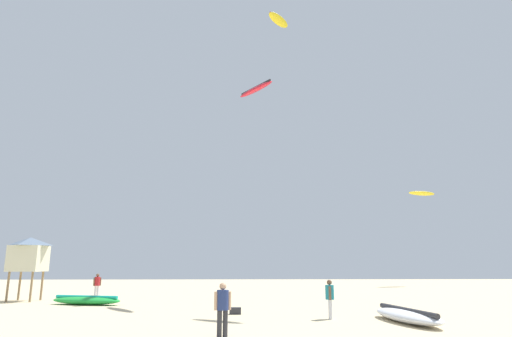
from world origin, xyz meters
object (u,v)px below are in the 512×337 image
Objects in this scene: kite_grounded_near at (407,315)px; kite_aloft_0 at (278,20)px; person_foreground at (223,305)px; kite_grounded_mid at (86,300)px; cooler_box at (235,311)px; kite_aloft_1 at (422,193)px; person_midground at (330,296)px; kite_aloft_4 at (256,89)px; person_left at (97,284)px; lifeguard_tower at (29,254)px.

kite_aloft_0 is at bearing 104.36° from kite_grounded_near.
person_foreground reaches higher than kite_grounded_mid.
cooler_box is 0.14× the size of kite_aloft_1.
person_foreground is at bearing -126.23° from person_midground.
person_midground is 3.03× the size of cooler_box.
kite_grounded_mid is (-13.29, 7.31, -0.73)m from person_midground.
kite_aloft_1 is at bearing 36.66° from kite_grounded_mid.
person_midground is 16.22m from kite_aloft_4.
kite_grounded_mid is 8.40× the size of cooler_box.
person_foreground is 1.04× the size of person_midground.
person_midground is at bearing -165.80° from person_left.
cooler_box is at bearing -29.59° from lifeguard_tower.
kite_aloft_1 is (21.85, 34.76, 9.55)m from person_foreground.
cooler_box is (9.04, -5.24, -0.10)m from kite_grounded_mid.
lifeguard_tower is at bearing 174.28° from kite_aloft_4.
lifeguard_tower is (-13.75, 14.76, 2.02)m from person_foreground.
kite_aloft_1 reaches higher than person_foreground.
cooler_box is at bearing -105.58° from kite_aloft_0.
kite_aloft_4 reaches higher than lifeguard_tower.
kite_aloft_0 is (-0.92, 14.01, 22.27)m from person_midground.
kite_grounded_near is at bearing -75.64° from kite_aloft_0.
kite_aloft_0 is at bearing 12.79° from lifeguard_tower.
kite_grounded_near is at bearing -24.51° from cooler_box.
person_foreground is 6.55m from person_midground.
person_midground is at bearing -70.16° from kite_aloft_4.
person_foreground is 29.28m from kite_aloft_0.
person_left is 15.01m from cooler_box.
kite_aloft_4 is (-2.16, -5.47, -8.82)m from kite_aloft_0.
person_foreground is 20.27m from lifeguard_tower.
kite_aloft_0 is 0.78× the size of kite_aloft_4.
person_midground is at bearing -26.06° from cooler_box.
kite_aloft_0 is at bearing 101.74° from person_midground.
kite_aloft_0 is at bearing 155.85° from person_foreground.
person_left is 22.55m from kite_grounded_near.
kite_grounded_mid is at bearing 159.15° from person_midground.
kite_aloft_1 is 1.16× the size of kite_aloft_4.
person_left is 37.39m from kite_aloft_1.
kite_grounded_near is (2.98, -1.22, -0.71)m from person_midground.
kite_aloft_4 reaches higher than kite_aloft_1.
kite_grounded_mid is at bearing -143.34° from kite_aloft_1.
cooler_box is at bearing 161.92° from person_midground.
person_foreground reaches higher than kite_grounded_near.
lifeguard_tower is 16.43m from cooler_box.
person_left is 5.83m from kite_grounded_mid.
person_left is at bearing 141.02° from kite_grounded_near.
kite_grounded_mid is at bearing -173.16° from kite_aloft_4.
kite_aloft_1 is at bearing 52.43° from cooler_box.
kite_aloft_4 is at bearing 6.84° from kite_grounded_mid.
kite_grounded_near is at bearing -27.92° from lifeguard_tower.
kite_grounded_near is 9.10× the size of cooler_box.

